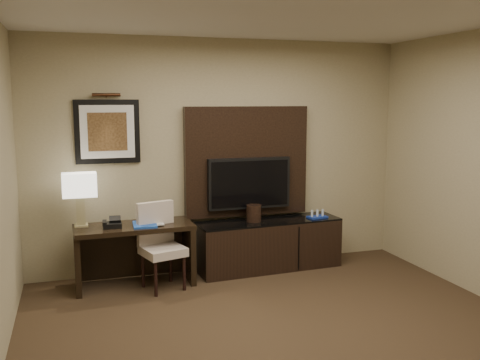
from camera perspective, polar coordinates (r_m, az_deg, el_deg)
name	(u,v)px	position (r m, az deg, el deg)	size (l,w,h in m)	color
floor	(308,359)	(4.43, 7.21, -18.44)	(4.50, 5.00, 0.01)	#322316
wall_back	(221,155)	(6.33, -2.05, 2.69)	(4.50, 0.01, 2.70)	#9C8F69
desk	(135,255)	(5.94, -11.15, -7.86)	(1.25, 0.54, 0.67)	black
credenza	(269,244)	(6.40, 3.10, -6.87)	(1.71, 0.47, 0.59)	black
tv_wall_panel	(247,161)	(6.37, 0.70, 2.01)	(1.50, 0.12, 1.30)	black
tv	(249,183)	(6.31, 0.98, -0.35)	(1.00, 0.08, 0.60)	black
artwork	(107,132)	(6.07, -13.97, 5.03)	(0.70, 0.04, 0.70)	black
picture_light	(106,95)	(6.02, -14.08, 8.81)	(0.04, 0.04, 0.30)	#3A2112
desk_chair	(163,250)	(5.75, -8.22, -7.41)	(0.41, 0.47, 0.85)	beige
table_lamp	(80,199)	(5.87, -16.69, -1.96)	(0.36, 0.21, 0.59)	#9C9061
desk_phone	(112,223)	(5.78, -13.46, -4.48)	(0.19, 0.17, 0.09)	black
blue_folder	(145,224)	(5.81, -10.12, -4.68)	(0.24, 0.33, 0.02)	#1B4AB2
book	(147,215)	(5.79, -9.85, -3.72)	(0.16, 0.02, 0.22)	#B7AC90
water_bottle	(168,214)	(5.92, -7.68, -3.61)	(0.06, 0.06, 0.17)	#ADBEC4
ice_bucket	(254,213)	(6.24, 1.48, -3.56)	(0.18, 0.18, 0.20)	black
minibar_tray	(317,214)	(6.51, 8.25, -3.65)	(0.23, 0.14, 0.08)	#17339A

